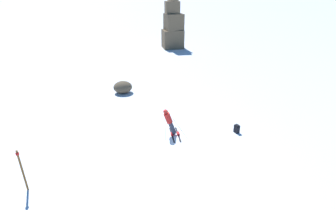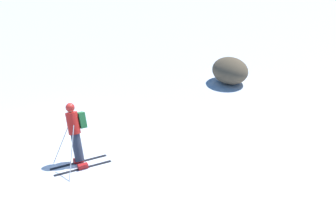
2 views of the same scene
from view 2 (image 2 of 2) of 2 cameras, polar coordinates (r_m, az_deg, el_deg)
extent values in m
plane|color=white|center=(16.51, -9.72, -5.11)|extent=(300.00, 300.00, 0.00)
cube|color=black|center=(16.16, -9.07, -5.76)|extent=(0.21, 1.67, 0.01)
cube|color=black|center=(15.87, -8.63, -6.37)|extent=(0.21, 1.67, 0.01)
cube|color=#B21919|center=(16.13, -9.08, -5.56)|extent=(0.16, 0.29, 0.12)
cube|color=#B21919|center=(15.83, -8.65, -6.17)|extent=(0.16, 0.29, 0.12)
cylinder|color=#2D3342|center=(15.91, -9.18, -4.27)|extent=(0.53, 0.30, 0.82)
cylinder|color=red|center=(15.80, -9.63, -1.82)|extent=(0.55, 0.38, 0.69)
sphere|color=tan|center=(15.75, -9.90, -0.35)|extent=(0.30, 0.24, 0.28)
sphere|color=#AD231E|center=(15.74, -9.92, -0.25)|extent=(0.34, 0.28, 0.33)
cube|color=#236633|center=(15.87, -8.76, -1.52)|extent=(0.42, 0.21, 0.51)
cylinder|color=#B7B7BC|center=(16.20, -10.71, -3.71)|extent=(0.08, 0.52, 1.06)
cylinder|color=#B7B7BC|center=(15.46, -9.77, -4.83)|extent=(0.81, 0.59, 1.21)
ellipsoid|color=brown|center=(21.02, 6.33, 3.50)|extent=(1.48, 1.26, 0.96)
camera|label=1|loc=(17.77, -59.66, 12.81)|focal=28.00mm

